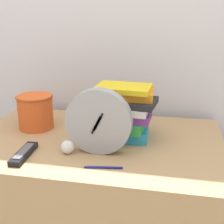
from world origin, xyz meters
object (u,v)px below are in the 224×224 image
Objects in this scene: book_stack at (123,112)px; crumpled_paper_ball at (67,147)px; pen at (103,167)px; desk_clock at (99,122)px; basket at (35,111)px; tv_remote at (24,153)px.

book_stack reaches higher than crumpled_paper_ball.
crumpled_paper_ball reaches higher than pen.
desk_clock is 1.51× the size of basket.
pen is at bearing -93.79° from book_stack.
book_stack is 0.28m from crumpled_paper_ball.
desk_clock is at bearing -29.85° from basket.
basket reaches higher than tv_remote.
pen is (0.04, -0.12, -0.12)m from desk_clock.
tv_remote is at bearing -74.58° from basket.
book_stack is 2.02× the size of pen.
book_stack is 0.41m from basket.
pen is at bearing -29.37° from crumpled_paper_ball.
pen is at bearing -39.21° from basket.
book_stack reaches higher than basket.
desk_clock is 4.95× the size of crumpled_paper_ball.
basket reaches higher than pen.
tv_remote is (-0.27, -0.09, -0.11)m from desk_clock.
basket is at bearing 150.15° from desk_clock.
desk_clock is 0.18m from book_stack.
basket is 3.29× the size of crumpled_paper_ball.
book_stack is (0.06, 0.17, -0.01)m from desk_clock.
crumpled_paper_ball is at bearing -165.46° from desk_clock.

